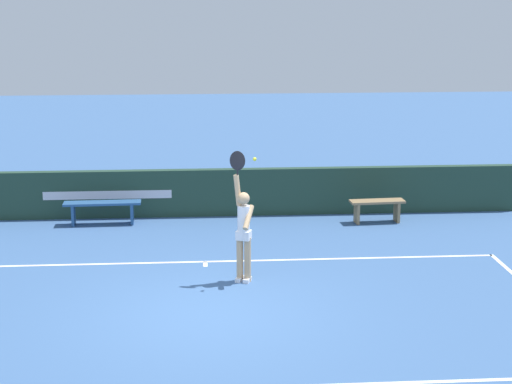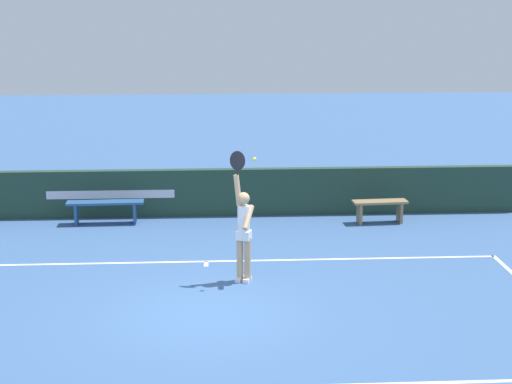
{
  "view_description": "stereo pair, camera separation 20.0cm",
  "coord_description": "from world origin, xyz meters",
  "views": [
    {
      "loc": [
        -0.13,
        -12.45,
        4.93
      ],
      "look_at": [
        0.88,
        1.45,
        1.62
      ],
      "focal_mm": 58.51,
      "sensor_mm": 36.0,
      "label": 1
    },
    {
      "loc": [
        0.07,
        -12.46,
        4.93
      ],
      "look_at": [
        0.88,
        1.45,
        1.62
      ],
      "focal_mm": 58.51,
      "sensor_mm": 36.0,
      "label": 2
    }
  ],
  "objects": [
    {
      "name": "back_wall",
      "position": [
        -0.0,
        6.04,
        0.54
      ],
      "size": [
        14.68,
        0.23,
        1.08
      ],
      "color": "#223D2D",
      "rests_on": "ground"
    },
    {
      "name": "ground_plane",
      "position": [
        0.0,
        0.0,
        0.0
      ],
      "size": [
        60.0,
        60.0,
        0.0
      ],
      "primitive_type": "plane",
      "color": "#3B5F91"
    },
    {
      "name": "courtside_bench_near",
      "position": [
        -2.21,
        5.45,
        0.39
      ],
      "size": [
        1.69,
        0.41,
        0.51
      ],
      "color": "#285182",
      "rests_on": "ground"
    },
    {
      "name": "tennis_ball",
      "position": [
        0.85,
        1.33,
        2.23
      ],
      "size": [
        0.07,
        0.07,
        0.07
      ],
      "color": "#CFDB2E"
    },
    {
      "name": "court_lines",
      "position": [
        0.0,
        0.03,
        0.0
      ],
      "size": [
        11.21,
        5.34,
        0.0
      ],
      "color": "white",
      "rests_on": "ground"
    },
    {
      "name": "tennis_player",
      "position": [
        0.66,
        1.5,
        0.96
      ],
      "size": [
        0.44,
        0.45,
        2.34
      ],
      "color": "tan",
      "rests_on": "ground"
    },
    {
      "name": "courtside_bench_far",
      "position": [
        3.84,
        5.17,
        0.37
      ],
      "size": [
        1.23,
        0.44,
        0.5
      ],
      "color": "#91754F",
      "rests_on": "ground"
    }
  ]
}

